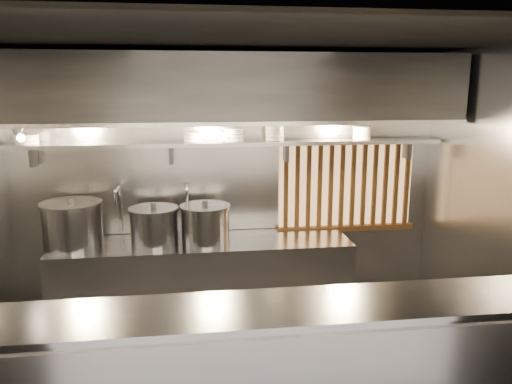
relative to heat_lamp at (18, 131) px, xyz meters
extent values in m
plane|color=black|center=(1.90, -0.85, -2.07)|extent=(4.50, 4.50, 0.00)
plane|color=black|center=(1.90, -0.85, 0.73)|extent=(4.50, 4.50, 0.00)
plane|color=gray|center=(1.90, 0.65, -0.67)|extent=(4.50, 0.00, 4.50)
plane|color=gray|center=(4.15, -0.85, -0.67)|extent=(0.00, 3.00, 3.00)
cube|color=#A1A1A6|center=(1.90, -1.80, -0.95)|extent=(4.50, 0.56, 0.03)
cube|color=#A1A1A6|center=(1.60, 0.28, -1.62)|extent=(3.00, 0.70, 0.90)
cube|color=#A1A1A6|center=(1.90, 0.47, -0.19)|extent=(4.40, 0.34, 0.04)
cube|color=#2D2D30|center=(1.90, 0.25, 0.36)|extent=(4.40, 0.80, 0.65)
cube|color=#A1A1A6|center=(1.90, -0.15, 0.05)|extent=(4.40, 0.03, 0.04)
cube|color=#FFC172|center=(3.20, 0.63, -0.69)|extent=(1.50, 0.02, 0.92)
cube|color=brown|center=(3.20, 0.58, -0.20)|extent=(1.56, 0.06, 0.06)
cube|color=brown|center=(3.20, 0.58, -1.18)|extent=(1.56, 0.06, 0.06)
cube|color=brown|center=(2.51, 0.58, -0.69)|extent=(0.04, 0.04, 0.92)
cube|color=brown|center=(2.64, 0.58, -0.69)|extent=(0.04, 0.04, 0.92)
cube|color=brown|center=(2.76, 0.58, -0.69)|extent=(0.04, 0.04, 0.92)
cube|color=brown|center=(2.89, 0.58, -0.69)|extent=(0.04, 0.04, 0.92)
cube|color=brown|center=(3.01, 0.58, -0.69)|extent=(0.04, 0.04, 0.92)
cube|color=brown|center=(3.14, 0.58, -0.69)|extent=(0.04, 0.04, 0.92)
cube|color=brown|center=(3.26, 0.58, -0.69)|extent=(0.04, 0.04, 0.92)
cube|color=brown|center=(3.39, 0.58, -0.69)|extent=(0.04, 0.04, 0.92)
cube|color=brown|center=(3.51, 0.58, -0.69)|extent=(0.04, 0.04, 0.92)
cube|color=brown|center=(3.64, 0.58, -0.69)|extent=(0.04, 0.04, 0.92)
cube|color=brown|center=(3.76, 0.58, -0.69)|extent=(0.04, 0.04, 0.92)
cube|color=brown|center=(3.89, 0.58, -0.69)|extent=(0.05, 0.04, 0.92)
cylinder|color=silver|center=(0.75, 0.60, -0.88)|extent=(0.03, 0.03, 0.48)
sphere|color=silver|center=(0.75, 0.60, -0.64)|extent=(0.04, 0.04, 0.04)
cylinder|color=silver|center=(0.75, 0.47, -0.64)|extent=(0.03, 0.26, 0.03)
sphere|color=silver|center=(0.75, 0.34, -0.64)|extent=(0.04, 0.04, 0.04)
cylinder|color=silver|center=(0.75, 0.34, -0.71)|extent=(0.03, 0.03, 0.14)
cylinder|color=silver|center=(1.45, 0.60, -0.88)|extent=(0.03, 0.03, 0.48)
sphere|color=silver|center=(1.45, 0.60, -0.64)|extent=(0.04, 0.04, 0.04)
cylinder|color=silver|center=(1.45, 0.47, -0.64)|extent=(0.03, 0.26, 0.03)
sphere|color=silver|center=(1.45, 0.34, -0.64)|extent=(0.04, 0.04, 0.04)
cylinder|color=silver|center=(1.45, 0.34, -0.71)|extent=(0.03, 0.03, 0.14)
cone|color=#A1A1A6|center=(0.00, 0.00, 0.00)|extent=(0.25, 0.27, 0.20)
sphere|color=#FFE0B2|center=(0.03, -0.02, -0.06)|extent=(0.07, 0.07, 0.07)
cylinder|color=#2D2D30|center=(0.00, 0.10, 0.08)|extent=(0.02, 0.22, 0.02)
cylinder|color=#2D2D30|center=(1.80, 0.35, -0.03)|extent=(0.01, 0.01, 0.12)
sphere|color=#FFE0B2|center=(1.80, 0.35, -0.11)|extent=(0.09, 0.09, 0.09)
cylinder|color=#A1A1A6|center=(0.33, 0.29, -0.96)|extent=(0.63, 0.63, 0.42)
cylinder|color=#A1A1A6|center=(0.33, 0.29, -0.73)|extent=(0.66, 0.66, 0.03)
cylinder|color=#2D2D30|center=(0.33, 0.29, -0.70)|extent=(0.06, 0.06, 0.04)
cylinder|color=#A1A1A6|center=(1.62, 0.24, -0.99)|extent=(0.62, 0.62, 0.36)
cylinder|color=#A1A1A6|center=(1.62, 0.24, -0.79)|extent=(0.66, 0.66, 0.03)
cylinder|color=#2D2D30|center=(1.62, 0.24, -0.76)|extent=(0.06, 0.06, 0.04)
cylinder|color=#A1A1A6|center=(1.12, 0.26, -0.99)|extent=(0.61, 0.61, 0.35)
cylinder|color=#A1A1A6|center=(1.12, 0.26, -0.81)|extent=(0.65, 0.65, 0.03)
cylinder|color=#2D2D30|center=(1.12, 0.26, -0.77)|extent=(0.06, 0.06, 0.04)
cylinder|color=white|center=(-0.07, 0.47, -0.15)|extent=(0.22, 0.22, 0.03)
cylinder|color=white|center=(-0.07, 0.47, -0.11)|extent=(0.22, 0.22, 0.03)
cylinder|color=white|center=(-0.07, 0.47, -0.08)|extent=(0.23, 0.23, 0.01)
cylinder|color=white|center=(1.53, 0.47, -0.15)|extent=(0.19, 0.19, 0.03)
cylinder|color=white|center=(1.53, 0.47, -0.11)|extent=(0.19, 0.19, 0.03)
cylinder|color=white|center=(1.53, 0.47, -0.08)|extent=(0.20, 0.20, 0.01)
cylinder|color=white|center=(1.94, 0.47, -0.15)|extent=(0.20, 0.20, 0.03)
cylinder|color=white|center=(1.94, 0.47, -0.11)|extent=(0.20, 0.20, 0.03)
cylinder|color=white|center=(1.94, 0.47, -0.07)|extent=(0.20, 0.20, 0.03)
cylinder|color=white|center=(1.94, 0.47, -0.04)|extent=(0.22, 0.22, 0.01)
cylinder|color=white|center=(2.36, 0.47, -0.15)|extent=(0.19, 0.19, 0.03)
cylinder|color=white|center=(2.36, 0.47, -0.11)|extent=(0.19, 0.19, 0.03)
cylinder|color=white|center=(2.36, 0.47, -0.07)|extent=(0.19, 0.19, 0.03)
cylinder|color=white|center=(2.36, 0.47, -0.03)|extent=(0.19, 0.19, 0.03)
cylinder|color=white|center=(2.36, 0.47, -0.01)|extent=(0.20, 0.20, 0.01)
cylinder|color=white|center=(3.30, 0.47, -0.15)|extent=(0.19, 0.19, 0.03)
cylinder|color=white|center=(3.30, 0.47, -0.11)|extent=(0.19, 0.19, 0.03)
cylinder|color=white|center=(3.30, 0.47, -0.07)|extent=(0.19, 0.19, 0.03)
cylinder|color=white|center=(3.30, 0.47, -0.04)|extent=(0.20, 0.20, 0.01)
camera|label=1|loc=(1.48, -4.61, 0.40)|focal=35.00mm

